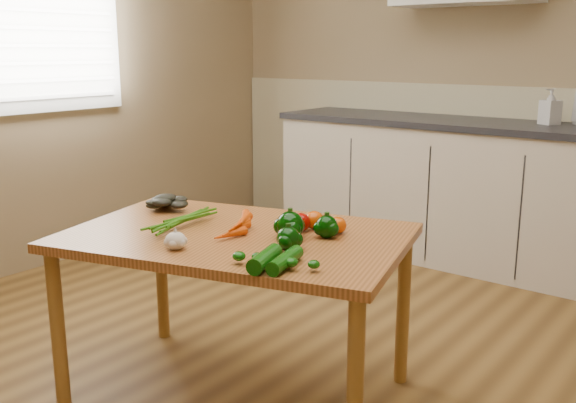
% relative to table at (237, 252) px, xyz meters
% --- Properties ---
extents(room, '(4.04, 5.04, 2.64)m').
position_rel_table_xyz_m(room, '(-0.02, 0.12, 0.66)').
color(room, brown).
rests_on(room, ground).
extents(counter_run, '(2.84, 0.64, 1.14)m').
position_rel_table_xyz_m(counter_run, '(0.19, 2.14, -0.13)').
color(counter_run, beige).
rests_on(counter_run, ground).
extents(window_blinds, '(0.08, 0.98, 1.18)m').
position_rel_table_xyz_m(window_blinds, '(-1.98, 0.55, 0.96)').
color(window_blinds, silver).
rests_on(window_blinds, room).
extents(table, '(1.41, 1.10, 0.66)m').
position_rel_table_xyz_m(table, '(0.00, 0.00, 0.00)').
color(table, '#AE6632').
rests_on(table, ground).
extents(soap_bottle_b, '(0.13, 0.13, 0.21)m').
position_rel_table_xyz_m(soap_bottle_b, '(0.47, 2.21, 0.41)').
color(soap_bottle_b, silver).
rests_on(soap_bottle_b, counter_run).
extents(carrot_bunch, '(0.27, 0.23, 0.06)m').
position_rel_table_xyz_m(carrot_bunch, '(-0.06, -0.02, 0.10)').
color(carrot_bunch, '#DC4705').
rests_on(carrot_bunch, table).
extents(leafy_greens, '(0.18, 0.16, 0.09)m').
position_rel_table_xyz_m(leafy_greens, '(-0.46, 0.09, 0.12)').
color(leafy_greens, black).
rests_on(leafy_greens, table).
extents(garlic_bulb, '(0.07, 0.07, 0.06)m').
position_rel_table_xyz_m(garlic_bulb, '(-0.03, -0.28, 0.10)').
color(garlic_bulb, silver).
rests_on(garlic_bulb, table).
extents(pepper_a, '(0.10, 0.10, 0.10)m').
position_rel_table_xyz_m(pepper_a, '(0.21, 0.06, 0.12)').
color(pepper_a, black).
rests_on(pepper_a, table).
extents(pepper_b, '(0.08, 0.08, 0.08)m').
position_rel_table_xyz_m(pepper_b, '(0.30, 0.16, 0.11)').
color(pepper_b, black).
rests_on(pepper_b, table).
extents(pepper_c, '(0.08, 0.08, 0.08)m').
position_rel_table_xyz_m(pepper_c, '(0.28, -0.05, 0.11)').
color(pepper_c, black).
rests_on(pepper_c, table).
extents(tomato_a, '(0.08, 0.08, 0.07)m').
position_rel_table_xyz_m(tomato_a, '(0.18, 0.16, 0.11)').
color(tomato_a, '#8F0802').
rests_on(tomato_a, table).
extents(tomato_b, '(0.07, 0.07, 0.07)m').
position_rel_table_xyz_m(tomato_b, '(0.19, 0.23, 0.11)').
color(tomato_b, '#D34805').
rests_on(tomato_b, table).
extents(tomato_c, '(0.07, 0.07, 0.06)m').
position_rel_table_xyz_m(tomato_c, '(0.30, 0.23, 0.10)').
color(tomato_c, '#D34805').
rests_on(tomato_c, table).
extents(zucchini_a, '(0.09, 0.20, 0.05)m').
position_rel_table_xyz_m(zucchini_a, '(0.38, -0.20, 0.10)').
color(zucchini_a, '#094307').
rests_on(zucchini_a, table).
extents(zucchini_b, '(0.11, 0.18, 0.05)m').
position_rel_table_xyz_m(zucchini_b, '(0.33, -0.23, 0.10)').
color(zucchini_b, '#094307').
rests_on(zucchini_b, table).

